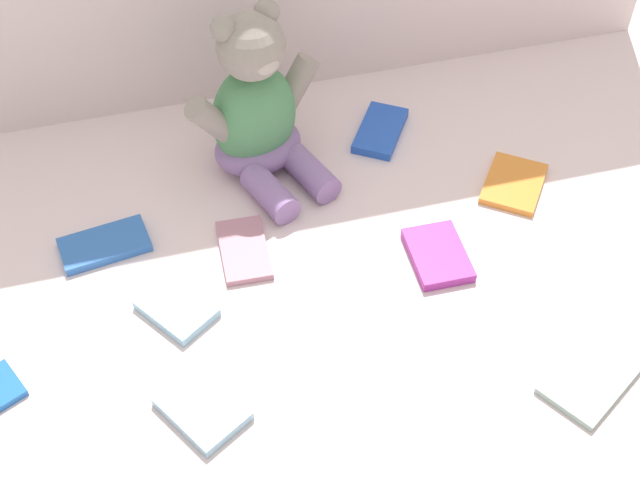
# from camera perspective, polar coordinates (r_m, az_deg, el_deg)

# --- Properties ---
(ground_plane) EXTENTS (3.20, 3.20, 0.00)m
(ground_plane) POSITION_cam_1_polar(r_m,az_deg,el_deg) (1.38, -0.49, 0.34)
(ground_plane) COLOR silver
(teddy_bear) EXTENTS (0.24, 0.25, 0.29)m
(teddy_bear) POSITION_cam_1_polar(r_m,az_deg,el_deg) (1.43, -4.08, 8.23)
(teddy_bear) COLOR #4C8C59
(teddy_bear) RESTS_ON ground_plane
(book_case_0) EXTENTS (0.14, 0.09, 0.01)m
(book_case_0) POSITION_cam_1_polar(r_m,az_deg,el_deg) (1.39, -13.73, -0.30)
(book_case_0) COLOR #2C62B4
(book_case_0) RESTS_ON ground_plane
(book_case_1) EXTENTS (0.12, 0.13, 0.02)m
(book_case_1) POSITION_cam_1_polar(r_m,az_deg,el_deg) (1.29, -9.23, -4.41)
(book_case_1) COLOR #87B5CF
(book_case_1) RESTS_ON ground_plane
(book_case_2) EXTENTS (0.08, 0.12, 0.02)m
(book_case_2) POSITION_cam_1_polar(r_m,az_deg,el_deg) (1.35, 7.61, -0.97)
(book_case_2) COLOR #9A2A8D
(book_case_2) RESTS_ON ground_plane
(book_case_3) EXTENTS (0.14, 0.15, 0.01)m
(book_case_3) POSITION_cam_1_polar(r_m,az_deg,el_deg) (1.48, 12.40, 3.57)
(book_case_3) COLOR orange
(book_case_3) RESTS_ON ground_plane
(book_case_4) EXTENTS (0.08, 0.13, 0.01)m
(book_case_4) POSITION_cam_1_polar(r_m,az_deg,el_deg) (1.35, -4.93, -0.65)
(book_case_4) COLOR #AC7386
(book_case_4) RESTS_ON ground_plane
(book_case_5) EXTENTS (0.13, 0.14, 0.02)m
(book_case_5) POSITION_cam_1_polar(r_m,az_deg,el_deg) (1.55, 3.91, 7.06)
(book_case_5) COLOR blue
(book_case_5) RESTS_ON ground_plane
(book_case_6) EXTENTS (0.13, 0.14, 0.02)m
(book_case_6) POSITION_cam_1_polar(r_m,az_deg,el_deg) (1.19, -7.60, -10.74)
(book_case_6) COLOR #89B6D0
(book_case_6) RESTS_ON ground_plane
(book_case_7) EXTENTS (0.16, 0.15, 0.01)m
(book_case_7) POSITION_cam_1_polar(r_m,az_deg,el_deg) (1.26, 17.03, -8.54)
(book_case_7) COLOR #8CA59C
(book_case_7) RESTS_ON ground_plane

